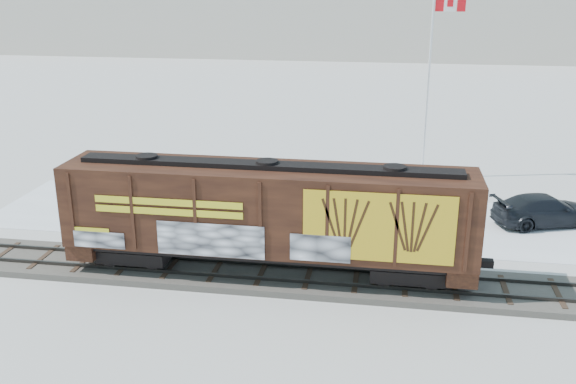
% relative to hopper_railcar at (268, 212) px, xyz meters
% --- Properties ---
extents(ground, '(500.00, 500.00, 0.00)m').
position_rel_hopper_railcar_xyz_m(ground, '(3.72, 0.01, -3.03)').
color(ground, white).
rests_on(ground, ground).
extents(rail_track, '(50.00, 3.40, 0.43)m').
position_rel_hopper_railcar_xyz_m(rail_track, '(3.72, 0.01, -2.88)').
color(rail_track, '#59544C').
rests_on(rail_track, ground).
extents(parking_strip, '(40.00, 8.00, 0.03)m').
position_rel_hopper_railcar_xyz_m(parking_strip, '(3.72, 7.51, -3.02)').
color(parking_strip, white).
rests_on(parking_strip, ground).
extents(hopper_railcar, '(16.90, 3.06, 4.70)m').
position_rel_hopper_railcar_xyz_m(hopper_railcar, '(0.00, 0.00, 0.00)').
color(hopper_railcar, black).
rests_on(hopper_railcar, rail_track).
extents(flagpole, '(2.30, 0.90, 11.51)m').
position_rel_hopper_railcar_xyz_m(flagpole, '(7.10, 15.87, 1.22)').
color(flagpole, silver).
rests_on(flagpole, ground).
extents(car_silver, '(4.79, 2.27, 1.58)m').
position_rel_hopper_railcar_xyz_m(car_silver, '(-0.23, 7.11, -2.21)').
color(car_silver, '#B8BAC0').
rests_on(car_silver, parking_strip).
extents(car_white, '(4.66, 2.29, 1.47)m').
position_rel_hopper_railcar_xyz_m(car_white, '(5.43, 5.56, -2.27)').
color(car_white, silver).
rests_on(car_white, parking_strip).
extents(car_dark, '(5.87, 3.85, 1.58)m').
position_rel_hopper_railcar_xyz_m(car_dark, '(12.93, 8.47, -2.21)').
color(car_dark, black).
rests_on(car_dark, parking_strip).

